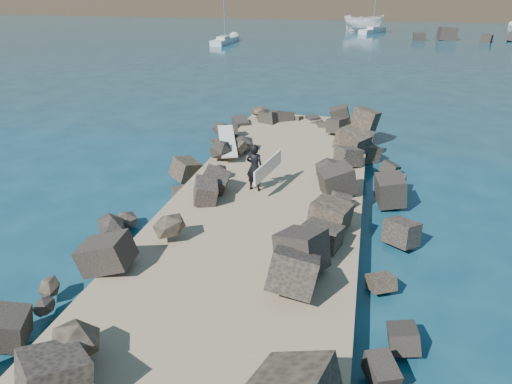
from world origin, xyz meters
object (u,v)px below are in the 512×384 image
at_px(boat_imported, 364,23).
at_px(surfer_with_board, 256,167).
at_px(surfboard_resting, 227,144).
at_px(sailboat_a, 225,41).

relative_size(boat_imported, surfer_with_board, 3.51).
xyz_separation_m(surfboard_resting, surfer_with_board, (1.97, -3.18, 0.36)).
xyz_separation_m(boat_imported, sailboat_a, (-16.62, -19.96, -0.97)).
distance_m(boat_imported, surfer_with_board, 64.36).
distance_m(surfer_with_board, sailboat_a, 46.78).
bearing_deg(surfboard_resting, boat_imported, 65.37).
height_order(surfboard_resting, sailboat_a, sailboat_a).
distance_m(surfboard_resting, surfer_with_board, 3.75).
height_order(surfboard_resting, surfer_with_board, surfer_with_board).
relative_size(surfer_with_board, sailboat_a, 0.23).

